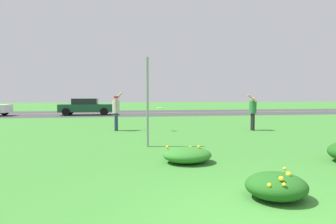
% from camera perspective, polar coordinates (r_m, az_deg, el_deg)
% --- Properties ---
extents(ground_plane, '(120.00, 120.00, 0.00)m').
position_cam_1_polar(ground_plane, '(15.24, -1.95, -2.93)').
color(ground_plane, '#387A2D').
extents(highway_strip, '(120.00, 9.99, 0.01)m').
position_cam_1_polar(highway_strip, '(27.28, -5.24, -0.19)').
color(highway_strip, '#38383A').
rests_on(highway_strip, ground).
extents(highway_center_stripe, '(120.00, 0.16, 0.00)m').
position_cam_1_polar(highway_center_stripe, '(27.28, -5.24, -0.18)').
color(highway_center_stripe, yellow).
rests_on(highway_center_stripe, ground).
extents(daylily_clump_mid_left, '(0.99, 0.89, 0.46)m').
position_cam_1_polar(daylily_clump_mid_left, '(4.89, 21.46, -14.03)').
color(daylily_clump_mid_left, '#1E5619').
rests_on(daylily_clump_mid_left, ground).
extents(daylily_clump_mid_center, '(1.22, 1.00, 0.43)m').
position_cam_1_polar(daylily_clump_mid_center, '(6.93, 4.00, -8.84)').
color(daylily_clump_mid_center, '#2D7526').
rests_on(daylily_clump_mid_center, ground).
extents(sign_post_near_path, '(0.07, 0.10, 2.90)m').
position_cam_1_polar(sign_post_near_path, '(8.96, -4.26, 2.02)').
color(sign_post_near_path, '#93969B').
rests_on(sign_post_near_path, ground).
extents(person_thrower_red_cap_gray_shirt, '(0.49, 0.51, 1.86)m').
position_cam_1_polar(person_thrower_red_cap_gray_shirt, '(13.36, -10.69, 0.50)').
color(person_thrower_red_cap_gray_shirt, '#B2B2B7').
rests_on(person_thrower_red_cap_gray_shirt, ground).
extents(person_catcher_green_shirt, '(0.52, 0.51, 1.75)m').
position_cam_1_polar(person_catcher_green_shirt, '(13.88, 17.13, 0.32)').
color(person_catcher_green_shirt, '#287038').
rests_on(person_catcher_green_shirt, ground).
extents(frisbee_lime, '(0.27, 0.27, 0.06)m').
position_cam_1_polar(frisbee_lime, '(13.00, -1.83, 0.84)').
color(frisbee_lime, '#8CD133').
extents(car_dark_green_center_left, '(4.50, 2.00, 1.45)m').
position_cam_1_polar(car_dark_green_center_left, '(25.13, -16.56, 1.08)').
color(car_dark_green_center_left, '#194C2D').
rests_on(car_dark_green_center_left, ground).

